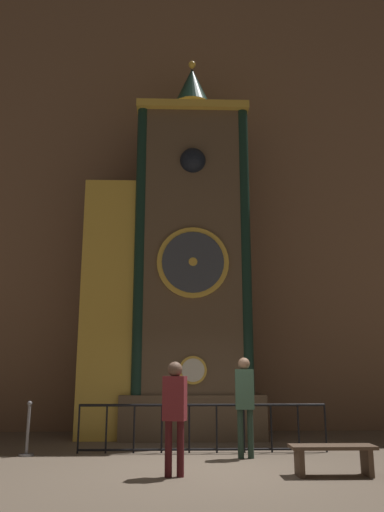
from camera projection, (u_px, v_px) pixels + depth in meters
name	position (u px, v px, depth m)	size (l,w,h in m)	color
ground_plane	(203.00, 471.00, 7.84)	(28.00, 28.00, 0.00)	brown
cathedral_back_wall	(189.00, 160.00, 14.78)	(24.00, 0.32, 15.30)	#846047
clock_tower	(175.00, 268.00, 12.54)	(4.33, 1.78, 9.94)	brown
railing_fence	(203.00, 425.00, 9.67)	(4.83, 0.05, 0.91)	black
visitor_near	(175.00, 406.00, 7.62)	(0.39, 0.30, 1.68)	#461518
visitor_far	(245.00, 396.00, 9.19)	(0.36, 0.25, 1.78)	#213427
stanchion_post	(27.00, 438.00, 9.29)	(0.28, 0.28, 0.98)	gray
visitor_bench	(333.00, 454.00, 7.53)	(1.28, 0.40, 0.44)	brown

